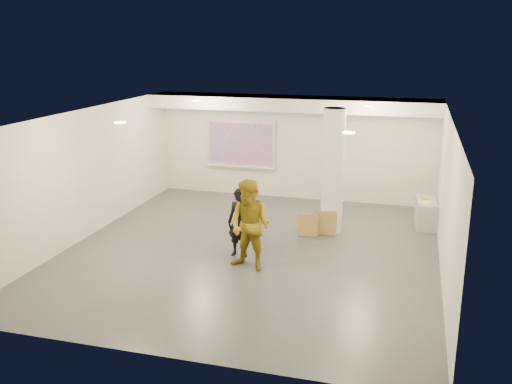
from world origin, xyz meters
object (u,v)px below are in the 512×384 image
(column, at_px, (333,171))
(credenza, at_px, (426,213))
(man, at_px, (250,225))
(projection_screen, at_px, (241,144))
(woman, at_px, (240,223))

(column, distance_m, credenza, 2.72)
(credenza, distance_m, man, 5.19)
(projection_screen, relative_size, man, 1.13)
(column, height_order, woman, column)
(credenza, relative_size, woman, 0.76)
(projection_screen, bearing_deg, column, -40.56)
(projection_screen, height_order, woman, projection_screen)
(column, relative_size, credenza, 2.64)
(woman, height_order, man, man)
(projection_screen, relative_size, woman, 1.40)
(column, height_order, projection_screen, column)
(credenza, distance_m, woman, 5.04)
(column, relative_size, woman, 2.00)
(projection_screen, bearing_deg, man, -71.06)
(column, bearing_deg, projection_screen, 139.44)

